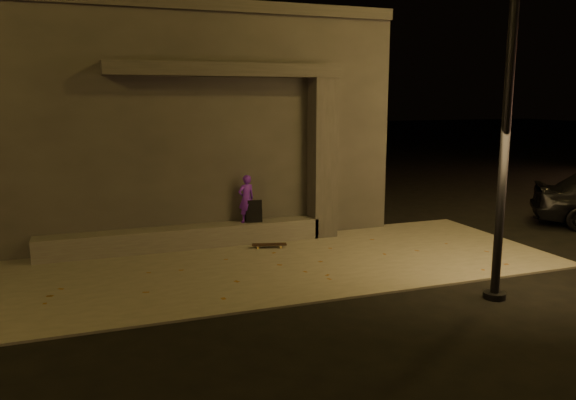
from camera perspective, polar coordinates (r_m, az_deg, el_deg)
name	(u,v)px	position (r m, az deg, el deg)	size (l,w,h in m)	color
ground	(318,299)	(9.24, 3.08, -9.98)	(120.00, 120.00, 0.00)	black
sidewalk	(278,264)	(11.00, -1.06, -6.48)	(11.00, 4.40, 0.04)	#625E56
building	(182,121)	(14.66, -10.69, 7.85)	(9.00, 5.10, 5.22)	#363431
ledge	(185,237)	(12.22, -10.47, -3.74)	(6.00, 0.55, 0.45)	#514F4A
column	(322,158)	(12.85, 3.52, 4.24)	(0.55, 0.55, 3.60)	#363431
canopy	(226,70)	(12.13, -6.29, 13.01)	(5.00, 0.70, 0.28)	#363431
skateboarder	(246,199)	(12.36, -4.26, 0.13)	(0.38, 0.25, 1.05)	#591CB7
backpack	(253,214)	(12.47, -3.53, -1.43)	(0.38, 0.27, 0.50)	black
skateboard	(269,245)	(12.04, -1.92, -4.56)	(0.76, 0.37, 0.08)	black
street_lamp_0	(512,37)	(9.34, 21.83, 15.09)	(0.36, 0.36, 7.22)	black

